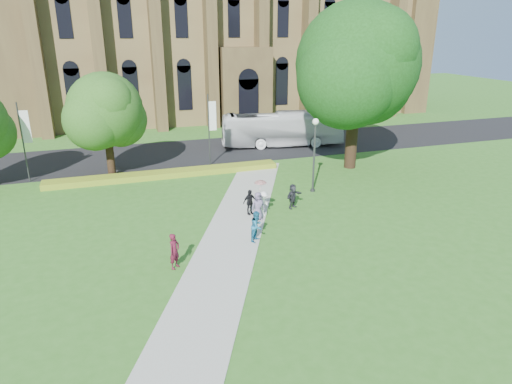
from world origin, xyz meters
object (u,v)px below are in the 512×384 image
object	(u,v)px
large_tree	(357,64)
tour_coach	(282,129)
pedestrian_0	(174,251)
streetlamp	(315,146)

from	to	relation	value
large_tree	tour_coach	distance (m)	11.33
large_tree	pedestrian_0	bearing A→B (deg)	-142.75
tour_coach	pedestrian_0	world-z (taller)	tour_coach
streetlamp	large_tree	xyz separation A→B (m)	(5.50, 4.50, 5.07)
streetlamp	pedestrian_0	bearing A→B (deg)	-143.81
streetlamp	tour_coach	xyz separation A→B (m)	(2.80, 13.23, -1.62)
streetlamp	pedestrian_0	xyz separation A→B (m)	(-11.06, -8.09, -2.36)
tour_coach	pedestrian_0	size ratio (longest dim) A/B	6.65
streetlamp	large_tree	bearing A→B (deg)	39.29
streetlamp	large_tree	size ratio (longest dim) A/B	0.40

